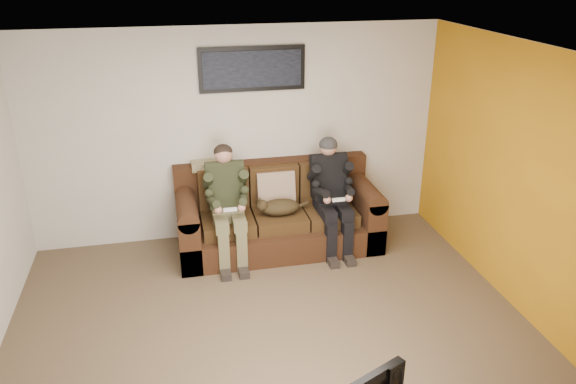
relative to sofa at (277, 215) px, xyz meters
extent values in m
plane|color=brown|center=(-0.40, -1.84, -0.37)|extent=(5.00, 5.00, 0.00)
plane|color=silver|center=(-0.40, -1.84, 2.23)|extent=(5.00, 5.00, 0.00)
plane|color=beige|center=(-0.40, 0.41, 0.93)|extent=(5.00, 0.00, 5.00)
plane|color=beige|center=(2.10, -1.84, 0.93)|extent=(0.00, 4.50, 4.50)
plane|color=#BF7E13|center=(2.09, -1.84, 0.93)|extent=(0.00, 4.50, 4.50)
cube|color=#381F11|center=(0.00, -0.09, -0.21)|extent=(2.41, 1.04, 0.33)
cube|color=#381F11|center=(0.00, 0.32, 0.28)|extent=(2.41, 0.22, 0.66)
cube|color=#381F11|center=(-1.08, -0.09, -0.04)|extent=(0.24, 1.04, 0.66)
cube|color=#381F11|center=(1.08, -0.09, -0.04)|extent=(0.24, 1.04, 0.66)
cylinder|color=#381F11|center=(-1.08, -0.09, 0.28)|extent=(0.24, 1.04, 0.24)
cylinder|color=#381F11|center=(1.08, -0.09, 0.28)|extent=(0.24, 1.04, 0.24)
cube|color=#3F2913|center=(-0.62, -0.14, 0.03)|extent=(0.60, 0.66, 0.15)
cube|color=#3F2913|center=(-0.62, 0.17, 0.35)|extent=(0.60, 0.15, 0.48)
cube|color=#3F2913|center=(0.00, -0.14, 0.03)|extent=(0.60, 0.66, 0.15)
cube|color=#3F2913|center=(0.00, 0.17, 0.35)|extent=(0.60, 0.15, 0.48)
cube|color=#3F2913|center=(0.62, -0.14, 0.03)|extent=(0.60, 0.66, 0.15)
cube|color=#3F2913|center=(0.62, 0.17, 0.35)|extent=(0.60, 0.15, 0.48)
cube|color=#9F8268|center=(0.00, 0.05, 0.33)|extent=(0.46, 0.22, 0.46)
cube|color=tan|center=(-0.73, 0.30, 0.61)|extent=(0.49, 0.24, 0.09)
cube|color=#6D6744|center=(-0.62, -0.17, 0.18)|extent=(0.36, 0.30, 0.14)
cube|color=#282C1A|center=(-0.62, -0.07, 0.48)|extent=(0.40, 0.30, 0.53)
cylinder|color=#282C1A|center=(-0.62, -0.05, 0.69)|extent=(0.44, 0.18, 0.18)
sphere|color=tan|center=(-0.62, -0.03, 0.85)|extent=(0.21, 0.21, 0.21)
cube|color=#6D6744|center=(-0.72, -0.37, 0.17)|extent=(0.15, 0.42, 0.13)
cube|color=#6D6744|center=(-0.52, -0.37, 0.17)|extent=(0.15, 0.42, 0.13)
cube|color=#6D6744|center=(-0.72, -0.57, -0.13)|extent=(0.12, 0.13, 0.48)
cube|color=#6D6744|center=(-0.52, -0.57, -0.13)|extent=(0.12, 0.13, 0.48)
cube|color=black|center=(-0.72, -0.65, -0.33)|extent=(0.11, 0.26, 0.08)
cube|color=black|center=(-0.52, -0.65, -0.33)|extent=(0.11, 0.26, 0.08)
cylinder|color=#282C1A|center=(-0.82, -0.14, 0.58)|extent=(0.11, 0.30, 0.28)
cylinder|color=#282C1A|center=(-0.42, -0.14, 0.58)|extent=(0.11, 0.30, 0.28)
cylinder|color=#282C1A|center=(-0.79, -0.36, 0.42)|extent=(0.14, 0.32, 0.15)
cylinder|color=#282C1A|center=(-0.45, -0.36, 0.42)|extent=(0.14, 0.32, 0.15)
sphere|color=tan|center=(-0.75, -0.48, 0.37)|extent=(0.09, 0.09, 0.09)
sphere|color=tan|center=(-0.49, -0.48, 0.37)|extent=(0.09, 0.09, 0.09)
cube|color=white|center=(-0.62, -0.50, 0.37)|extent=(0.15, 0.04, 0.03)
ellipsoid|color=black|center=(-0.62, -0.02, 0.88)|extent=(0.22, 0.22, 0.17)
cube|color=black|center=(0.62, -0.17, 0.18)|extent=(0.36, 0.30, 0.14)
cube|color=black|center=(0.62, -0.07, 0.48)|extent=(0.40, 0.30, 0.53)
cylinder|color=black|center=(0.62, -0.05, 0.69)|extent=(0.44, 0.18, 0.18)
sphere|color=#AD7760|center=(0.62, -0.03, 0.85)|extent=(0.21, 0.21, 0.21)
cube|color=black|center=(0.52, -0.37, 0.17)|extent=(0.15, 0.42, 0.13)
cube|color=black|center=(0.72, -0.37, 0.17)|extent=(0.15, 0.42, 0.13)
cube|color=black|center=(0.52, -0.57, -0.13)|extent=(0.12, 0.13, 0.48)
cube|color=black|center=(0.72, -0.57, -0.13)|extent=(0.12, 0.13, 0.48)
cube|color=black|center=(0.52, -0.65, -0.33)|extent=(0.11, 0.26, 0.08)
cube|color=black|center=(0.72, -0.65, -0.33)|extent=(0.11, 0.26, 0.08)
cylinder|color=black|center=(0.42, -0.14, 0.58)|extent=(0.11, 0.30, 0.28)
cylinder|color=black|center=(0.82, -0.14, 0.58)|extent=(0.11, 0.30, 0.28)
cylinder|color=black|center=(0.45, -0.36, 0.42)|extent=(0.14, 0.32, 0.15)
cylinder|color=black|center=(0.79, -0.36, 0.42)|extent=(0.14, 0.32, 0.15)
sphere|color=#AD7760|center=(0.49, -0.48, 0.37)|extent=(0.09, 0.09, 0.09)
sphere|color=#AD7760|center=(0.75, -0.48, 0.37)|extent=(0.09, 0.09, 0.09)
cube|color=white|center=(0.62, -0.50, 0.37)|extent=(0.15, 0.04, 0.03)
ellipsoid|color=black|center=(0.62, -0.03, 0.88)|extent=(0.22, 0.22, 0.19)
ellipsoid|color=#413219|center=(0.00, -0.21, 0.20)|extent=(0.47, 0.26, 0.19)
sphere|color=#413219|center=(-0.22, -0.24, 0.26)|extent=(0.14, 0.14, 0.14)
cone|color=#413219|center=(-0.24, -0.27, 0.33)|extent=(0.04, 0.04, 0.04)
cone|color=#413219|center=(-0.24, -0.20, 0.33)|extent=(0.04, 0.04, 0.04)
cylinder|color=#413219|center=(0.24, -0.16, 0.17)|extent=(0.26, 0.13, 0.08)
cube|color=black|center=(-0.20, 0.38, 1.73)|extent=(1.25, 0.04, 0.52)
cube|color=black|center=(-0.20, 0.36, 1.73)|extent=(1.15, 0.01, 0.42)
camera|label=1|loc=(-1.21, -6.10, 2.96)|focal=35.00mm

